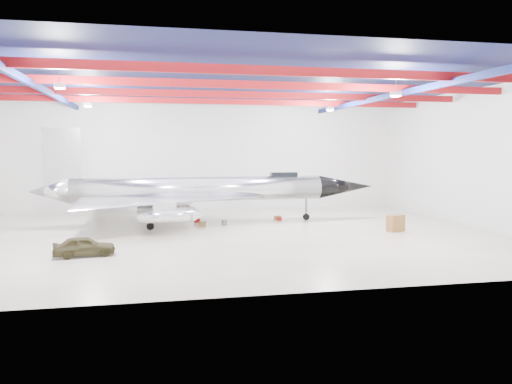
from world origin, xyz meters
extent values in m
plane|color=#BEAD97|center=(0.00, 0.00, 0.00)|extent=(40.00, 40.00, 0.00)
plane|color=silver|center=(0.00, 15.00, 5.50)|extent=(40.00, 0.00, 40.00)
plane|color=silver|center=(20.00, 0.00, 5.50)|extent=(0.00, 30.00, 30.00)
plane|color=#0A0F38|center=(0.00, 0.00, 11.00)|extent=(40.00, 40.00, 0.00)
cube|color=maroon|center=(0.00, -9.00, 10.40)|extent=(39.50, 0.25, 0.50)
cube|color=maroon|center=(0.00, -3.00, 10.40)|extent=(39.50, 0.25, 0.50)
cube|color=maroon|center=(0.00, 3.00, 10.40)|extent=(39.50, 0.25, 0.50)
cube|color=maroon|center=(0.00, 9.00, 10.40)|extent=(39.50, 0.25, 0.50)
cube|color=#0E1855|center=(-12.00, 0.00, 10.10)|extent=(0.25, 29.50, 0.40)
cube|color=#0E1855|center=(12.00, 0.00, 10.10)|extent=(0.25, 29.50, 0.40)
cube|color=silver|center=(-10.00, -6.00, 9.70)|extent=(0.55, 0.55, 0.25)
cube|color=silver|center=(10.00, -6.00, 9.70)|extent=(0.55, 0.55, 0.25)
cube|color=silver|center=(-10.00, 6.00, 9.70)|extent=(0.55, 0.55, 0.25)
cube|color=silver|center=(10.00, 6.00, 9.70)|extent=(0.55, 0.55, 0.25)
cylinder|color=silver|center=(-1.26, 6.15, 2.89)|extent=(20.64, 2.28, 2.06)
cone|color=black|center=(11.63, 6.28, 2.89)|extent=(5.18, 2.12, 2.06)
cone|color=silver|center=(-13.12, 6.03, 2.89)|extent=(3.11, 2.09, 2.06)
cube|color=silver|center=(-12.08, 6.04, 5.57)|extent=(2.89, 0.15, 4.64)
cube|color=black|center=(5.96, 6.22, 3.97)|extent=(2.28, 0.85, 0.52)
cylinder|color=silver|center=(-4.29, 0.45, 1.44)|extent=(3.93, 0.97, 0.93)
cylinder|color=silver|center=(-4.32, 3.02, 1.44)|extent=(3.93, 0.97, 0.93)
cylinder|color=silver|center=(-4.39, 9.21, 1.44)|extent=(3.93, 0.97, 0.93)
cylinder|color=silver|center=(-4.41, 11.79, 1.44)|extent=(3.93, 0.97, 0.93)
cylinder|color=#59595B|center=(8.02, 6.24, 0.93)|extent=(0.19, 0.19, 1.86)
cylinder|color=black|center=(8.02, 6.24, 0.29)|extent=(0.58, 0.23, 0.58)
cylinder|color=#59595B|center=(-5.36, 3.53, 0.93)|extent=(0.19, 0.19, 1.86)
cylinder|color=black|center=(-5.36, 3.53, 0.29)|extent=(0.58, 0.23, 0.58)
cylinder|color=#59595B|center=(-5.41, 8.68, 0.93)|extent=(0.19, 0.19, 1.86)
cylinder|color=black|center=(-5.41, 8.68, 0.29)|extent=(0.58, 0.23, 0.58)
imported|color=#39331C|center=(-9.05, -5.34, 0.59)|extent=(3.65, 1.93, 1.18)
cube|color=brown|center=(12.85, -0.91, 0.62)|extent=(1.51, 1.11, 1.24)
cube|color=maroon|center=(-1.47, 6.71, 0.17)|extent=(0.55, 0.48, 0.33)
cylinder|color=#59595B|center=(0.58, 4.88, 0.20)|extent=(0.50, 0.50, 0.40)
cube|color=olive|center=(5.56, 6.82, 0.18)|extent=(0.63, 0.58, 0.36)
cube|color=#59595B|center=(-5.28, 8.27, 0.12)|extent=(0.35, 0.29, 0.23)
cylinder|color=maroon|center=(5.65, 6.35, 0.16)|extent=(0.46, 0.46, 0.33)
cube|color=olive|center=(-1.23, 4.66, 0.18)|extent=(0.59, 0.50, 0.36)
camera|label=1|loc=(-4.99, -35.35, 6.26)|focal=35.00mm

